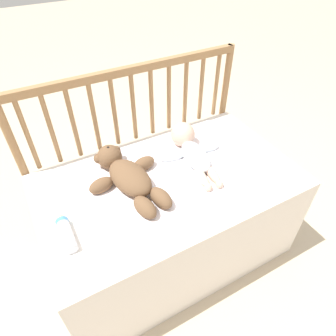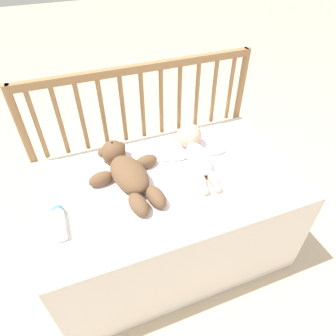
{
  "view_description": "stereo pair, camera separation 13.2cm",
  "coord_description": "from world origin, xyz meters",
  "views": [
    {
      "loc": [
        -0.48,
        -0.85,
        1.48
      ],
      "look_at": [
        0.0,
        0.01,
        0.6
      ],
      "focal_mm": 32.0,
      "sensor_mm": 36.0,
      "label": 1
    },
    {
      "loc": [
        -0.36,
        -0.91,
        1.48
      ],
      "look_at": [
        0.0,
        0.01,
        0.6
      ],
      "focal_mm": 32.0,
      "sensor_mm": 36.0,
      "label": 2
    }
  ],
  "objects": [
    {
      "name": "ground_plane",
      "position": [
        0.0,
        0.0,
        0.0
      ],
      "size": [
        12.0,
        12.0,
        0.0
      ],
      "primitive_type": "plane",
      "color": "#C6B293"
    },
    {
      "name": "crib_mattress",
      "position": [
        0.0,
        0.0,
        0.27
      ],
      "size": [
        1.17,
        0.69,
        0.54
      ],
      "color": "white",
      "rests_on": "ground_plane"
    },
    {
      "name": "crib_rail",
      "position": [
        0.0,
        0.37,
        0.65
      ],
      "size": [
        1.17,
        0.04,
        0.93
      ],
      "color": "#997047",
      "rests_on": "ground_plane"
    },
    {
      "name": "blanket",
      "position": [
        0.0,
        0.05,
        0.54
      ],
      "size": [
        0.87,
        0.55,
        0.01
      ],
      "color": "white",
      "rests_on": "crib_mattress"
    },
    {
      "name": "teddy_bear",
      "position": [
        -0.17,
        0.07,
        0.58
      ],
      "size": [
        0.34,
        0.46,
        0.12
      ],
      "color": "brown",
      "rests_on": "crib_mattress"
    },
    {
      "name": "baby",
      "position": [
        0.17,
        0.09,
        0.58
      ],
      "size": [
        0.32,
        0.43,
        0.12
      ],
      "color": "white",
      "rests_on": "crib_mattress"
    },
    {
      "name": "baby_bottle",
      "position": [
        -0.49,
        -0.08,
        0.56
      ],
      "size": [
        0.05,
        0.17,
        0.05
      ],
      "color": "white",
      "rests_on": "crib_mattress"
    }
  ]
}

